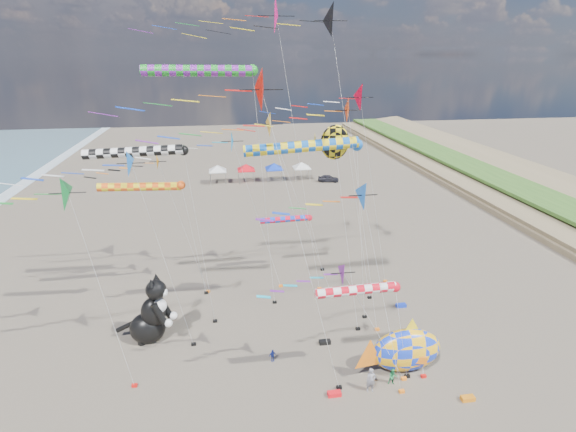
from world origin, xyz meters
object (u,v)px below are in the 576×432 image
Objects in this scene: child_blue at (272,356)px; person_adult at (371,380)px; fish_inflatable at (406,350)px; parked_car at (328,178)px; child_green at (393,377)px; cat_inflatable at (149,308)px.

person_adult is at bearing -53.32° from child_blue.
fish_inflatable is 3.65m from person_adult.
parked_car is (9.82, 52.36, -0.27)m from person_adult.
person_adult reaches higher than child_green.
cat_inflatable is 19.62m from fish_inflatable.
person_adult is 1.45× the size of child_green.
cat_inflatable is 0.84× the size of fish_inflatable.
cat_inflatable reaches higher than fish_inflatable.
child_green is at bearing -44.63° from child_blue.
child_blue is (-9.28, 2.42, -1.21)m from fish_inflatable.
child_green is at bearing 14.60° from person_adult.
parked_car is (15.98, 48.20, 0.14)m from child_blue.
parked_car is (8.09, 51.93, 0.01)m from child_green.
cat_inflatable is 4.61× the size of child_green.
child_blue is (-6.16, 4.16, -0.41)m from person_adult.
person_adult is 1.80m from child_green.
person_adult reaches higher than child_blue.
child_blue is (-7.89, 3.73, -0.13)m from child_green.
fish_inflatable is 9.66m from child_blue.
child_green is 1.27× the size of child_blue.
person_adult is at bearing -13.27° from cat_inflatable.
cat_inflatable is at bearing 163.69° from parked_car.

